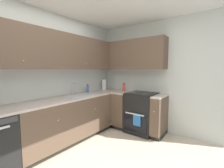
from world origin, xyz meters
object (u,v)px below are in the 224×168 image
at_px(paper_towel_roll, 104,85).
at_px(oven_range, 142,112).
at_px(soap_bottle, 88,89).
at_px(oil_bottle, 124,87).

bearing_deg(paper_towel_roll, oven_range, -88.00).
xyz_separation_m(soap_bottle, paper_towel_roll, (0.58, -0.02, 0.05)).
xyz_separation_m(oven_range, paper_towel_roll, (-0.04, 1.10, 0.57)).
relative_size(soap_bottle, oil_bottle, 0.89).
bearing_deg(oil_bottle, oven_range, -87.80).
xyz_separation_m(oven_range, oil_bottle, (-0.02, 0.48, 0.54)).
bearing_deg(oven_range, paper_towel_roll, 92.00).
xyz_separation_m(soap_bottle, oil_bottle, (0.60, -0.64, 0.01)).
relative_size(oven_range, paper_towel_roll, 3.19).
bearing_deg(paper_towel_roll, oil_bottle, -88.15).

